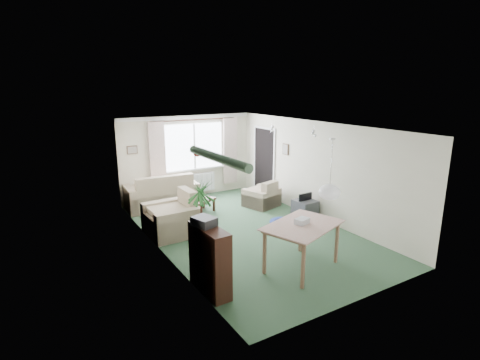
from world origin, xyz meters
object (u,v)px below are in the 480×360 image
sofa (161,190)px  pet_bed (283,224)px  dining_table (302,247)px  bookshelf (210,260)px  houseplant (201,211)px  armchair_corner (262,193)px  coffee_table (200,206)px  armchair_left (171,213)px  tv_cube (305,209)px

sofa → pet_bed: 3.50m
sofa → dining_table: bearing=104.7°
bookshelf → pet_bed: bearing=29.0°
sofa → pet_bed: (1.93, -2.89, -0.41)m
sofa → houseplant: size_ratio=1.39×
houseplant → armchair_corner: bearing=28.7°
sofa → houseplant: (-0.07, -2.70, 0.20)m
sofa → coffee_table: sofa is taller
armchair_left → pet_bed: armchair_left is taller
pet_bed → tv_cube: bearing=10.4°
armchair_corner → dining_table: 3.63m
houseplant → pet_bed: bearing=-5.6°
coffee_table → tv_cube: bearing=-39.4°
bookshelf → coffee_table: bearing=65.1°
armchair_left → tv_cube: (3.20, -0.78, -0.25)m
sofa → armchair_left: bearing=79.5°
armchair_corner → pet_bed: armchair_corner is taller
coffee_table → dining_table: (0.31, -3.67, 0.22)m
armchair_left → tv_cube: bearing=75.1°
coffee_table → bookshelf: (-1.47, -3.53, 0.36)m
sofa → tv_cube: sofa is taller
armchair_corner → sofa: bearing=-46.5°
bookshelf → houseplant: (0.75, 1.87, 0.13)m
armchair_left → dining_table: (1.43, -2.75, -0.08)m
coffee_table → houseplant: houseplant is taller
bookshelf → pet_bed: 3.26m
sofa → coffee_table: size_ratio=2.28×
armchair_left → houseplant: size_ratio=0.80×
dining_table → tv_cube: 2.65m
bookshelf → armchair_left: bearing=80.2°
armchair_corner → bookshelf: (-3.18, -3.20, 0.18)m
armchair_corner → coffee_table: bearing=-27.1°
bookshelf → houseplant: houseplant is taller
sofa → pet_bed: sofa is taller
coffee_table → tv_cube: size_ratio=1.58×
bookshelf → dining_table: 1.79m
sofa → bookshelf: size_ratio=1.72×
sofa → armchair_corner: 2.73m
coffee_table → armchair_left: bearing=-140.7°
coffee_table → dining_table: size_ratio=0.63×
armchair_corner → houseplant: houseplant is taller
bookshelf → armchair_corner: bearing=42.9°
pet_bed → bookshelf: bearing=-148.6°
tv_cube → dining_table: bearing=-134.0°
armchair_left → bookshelf: size_ratio=0.99×
tv_cube → armchair_corner: bearing=102.7°
sofa → houseplant: houseplant is taller
houseplant → dining_table: (1.03, -2.02, -0.27)m
armchair_left → dining_table: armchair_left is taller
houseplant → tv_cube: size_ratio=2.59×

